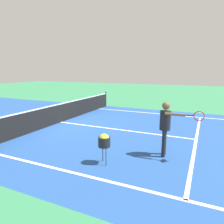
# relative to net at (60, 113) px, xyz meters

# --- Properties ---
(ground_plane) EXTENTS (60.00, 60.00, 0.00)m
(ground_plane) POSITION_rel_net_xyz_m (0.00, 0.00, -0.49)
(ground_plane) COLOR #337F51
(court_surface_inbounds) EXTENTS (10.62, 24.40, 0.00)m
(court_surface_inbounds) POSITION_rel_net_xyz_m (0.00, 0.00, -0.49)
(court_surface_inbounds) COLOR #234C93
(court_surface_inbounds) RESTS_ON ground_plane
(line_sideline_left) EXTENTS (0.10, 11.89, 0.01)m
(line_sideline_left) POSITION_rel_net_xyz_m (-4.11, -5.95, -0.49)
(line_sideline_left) COLOR white
(line_sideline_left) RESTS_ON ground_plane
(line_sideline_right) EXTENTS (0.10, 11.89, 0.01)m
(line_sideline_right) POSITION_rel_net_xyz_m (4.11, -5.95, -0.49)
(line_sideline_right) COLOR white
(line_sideline_right) RESTS_ON ground_plane
(line_service_near) EXTENTS (8.22, 0.10, 0.01)m
(line_service_near) POSITION_rel_net_xyz_m (0.00, -6.40, -0.49)
(line_service_near) COLOR white
(line_service_near) RESTS_ON ground_plane
(line_center_service) EXTENTS (0.10, 6.40, 0.01)m
(line_center_service) POSITION_rel_net_xyz_m (0.00, -3.20, -0.49)
(line_center_service) COLOR white
(line_center_service) RESTS_ON ground_plane
(net) EXTENTS (10.40, 0.09, 1.07)m
(net) POSITION_rel_net_xyz_m (0.00, 0.00, 0.00)
(net) COLOR #33383D
(net) RESTS_ON ground_plane
(player_near) EXTENTS (0.45, 1.23, 1.68)m
(player_near) POSITION_rel_net_xyz_m (-2.03, -5.58, 0.56)
(player_near) COLOR black
(player_near) RESTS_ON ground_plane
(ball_hopper) EXTENTS (0.34, 0.34, 0.87)m
(ball_hopper) POSITION_rel_net_xyz_m (-3.28, -4.13, 0.18)
(ball_hopper) COLOR black
(ball_hopper) RESTS_ON ground_plane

